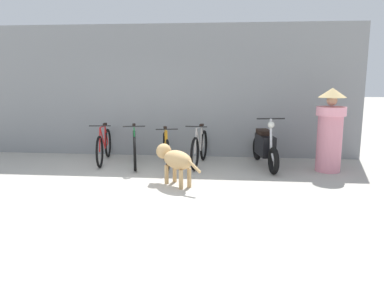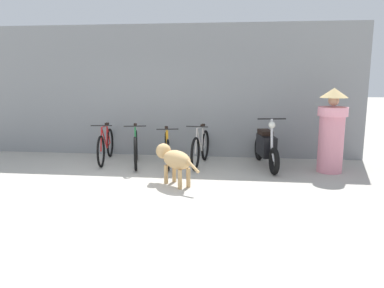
% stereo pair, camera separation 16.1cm
% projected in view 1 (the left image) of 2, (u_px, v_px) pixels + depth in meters
% --- Properties ---
extents(ground_plane, '(60.00, 60.00, 0.00)m').
position_uv_depth(ground_plane, '(126.00, 193.00, 6.32)').
color(ground_plane, '#ADA89E').
extents(shop_wall_back, '(9.60, 0.20, 3.15)m').
position_uv_depth(shop_wall_back, '(159.00, 91.00, 9.10)').
color(shop_wall_back, gray).
rests_on(shop_wall_back, ground).
extents(bicycle_0, '(0.46, 1.74, 0.90)m').
position_uv_depth(bicycle_0, '(104.00, 146.00, 8.50)').
color(bicycle_0, black).
rests_on(bicycle_0, ground).
extents(bicycle_1, '(0.55, 1.67, 0.93)m').
position_uv_depth(bicycle_1, '(135.00, 149.00, 8.19)').
color(bicycle_1, black).
rests_on(bicycle_1, ground).
extents(bicycle_2, '(0.51, 1.62, 0.86)m').
position_uv_depth(bicycle_2, '(166.00, 149.00, 8.20)').
color(bicycle_2, black).
rests_on(bicycle_2, ground).
extents(bicycle_3, '(0.46, 1.70, 0.91)m').
position_uv_depth(bicycle_3, '(200.00, 148.00, 8.24)').
color(bicycle_3, black).
rests_on(bicycle_3, ground).
extents(motorcycle, '(0.58, 1.87, 1.10)m').
position_uv_depth(motorcycle, '(265.00, 147.00, 8.07)').
color(motorcycle, black).
rests_on(motorcycle, ground).
extents(stray_dog, '(0.96, 0.97, 0.71)m').
position_uv_depth(stray_dog, '(174.00, 159.00, 6.73)').
color(stray_dog, tan).
rests_on(stray_dog, ground).
extents(person_in_robes, '(0.82, 0.82, 1.71)m').
position_uv_depth(person_in_robes, '(330.00, 129.00, 7.61)').
color(person_in_robes, pink).
rests_on(person_in_robes, ground).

